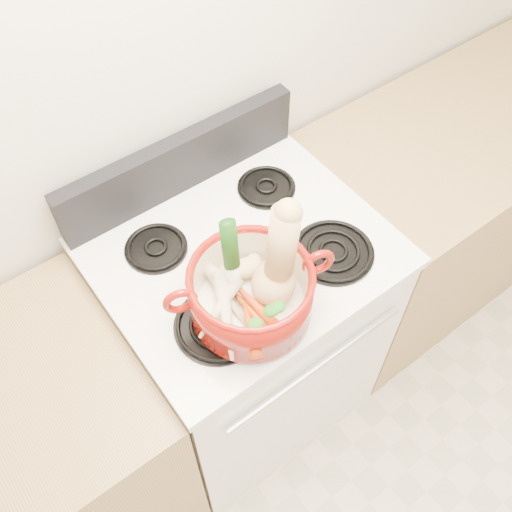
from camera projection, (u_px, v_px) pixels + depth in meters
wall_back at (159, 78)px, 1.45m from camera, size 3.50×0.02×2.60m
stove_body at (245, 334)px, 1.96m from camera, size 0.76×0.65×0.92m
cooktop at (242, 252)px, 1.58m from camera, size 0.78×0.67×0.03m
control_backsplash at (180, 163)px, 1.63m from camera, size 0.76×0.05×0.18m
oven_handle at (317, 367)px, 1.54m from camera, size 0.60×0.02×0.02m
counter_right at (455, 198)px, 2.35m from camera, size 1.36×0.65×0.90m
burner_front_left at (218, 324)px, 1.41m from camera, size 0.22×0.22×0.02m
burner_front_right at (333, 251)px, 1.55m from camera, size 0.22×0.22×0.02m
burner_back_left at (156, 247)px, 1.55m from camera, size 0.17×0.17×0.02m
burner_back_right at (266, 186)px, 1.69m from camera, size 0.17×0.17×0.02m
dutch_oven at (251, 293)px, 1.37m from camera, size 0.38×0.38×0.15m
pot_handle_left at (180, 301)px, 1.30m from camera, size 0.09×0.04×0.08m
pot_handle_right at (318, 262)px, 1.36m from camera, size 0.09×0.04×0.08m
squash at (275, 260)px, 1.30m from camera, size 0.19×0.17×0.31m
leek at (233, 260)px, 1.32m from camera, size 0.05×0.08×0.26m
ginger at (247, 268)px, 1.44m from camera, size 0.09×0.07×0.04m
parsnip_0 at (225, 293)px, 1.40m from camera, size 0.05×0.20×0.05m
parsnip_1 at (226, 314)px, 1.34m from camera, size 0.15×0.22×0.07m
parsnip_2 at (227, 282)px, 1.40m from camera, size 0.10×0.20×0.06m
parsnip_3 at (219, 307)px, 1.35m from camera, size 0.17×0.10×0.05m
carrot_0 at (251, 312)px, 1.37m from camera, size 0.04×0.15×0.04m
carrot_1 at (250, 330)px, 1.33m from camera, size 0.09×0.15×0.04m
carrot_2 at (255, 305)px, 1.36m from camera, size 0.04×0.16×0.04m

